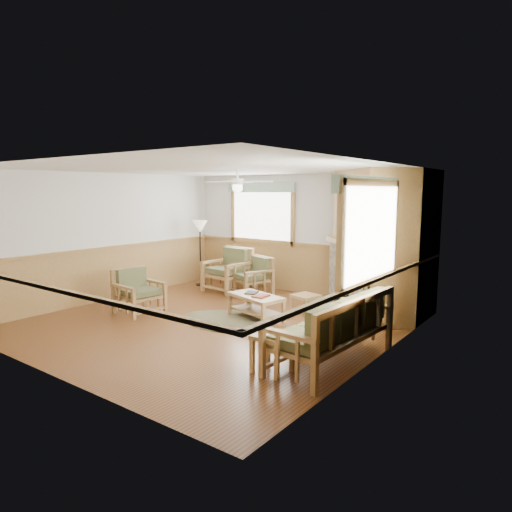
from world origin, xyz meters
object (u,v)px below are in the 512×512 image
Objects in this scene: sofa at (331,329)px; end_table_chairs at (239,277)px; armchair_left at (139,291)px; footstool at (305,304)px; armchair_back_left at (227,270)px; armchair_back_right at (251,276)px; coffee_table at (256,307)px; floor_lamp_right at (369,283)px; end_table_sofa at (272,353)px; floor_lamp_left at (200,253)px.

sofa is 4.88m from end_table_chairs.
footstool is (2.60, 1.82, -0.24)m from armchair_left.
armchair_back_left is 0.69m from armchair_back_right.
armchair_back_right is 1.95× the size of footstool.
floor_lamp_right is at bearing 25.30° from coffee_table.
coffee_table is 2.15m from floor_lamp_right.
sofa is at bearing -51.59° from footstool.
end_table_chairs is (0.12, 0.29, -0.21)m from armchair_back_left.
armchair_back_right is 1.00× the size of armchair_left.
armchair_back_left is at bearing 136.90° from end_table_sofa.
end_table_sofa reaches higher than footstool.
armchair_back_right is at bearing 158.62° from footstool.
floor_lamp_right reaches higher than end_table_chairs.
floor_lamp_left is (-0.88, 2.63, 0.38)m from armchair_left.
armchair_back_right is 3.47m from floor_lamp_right.
sofa is 2.07× the size of armchair_back_left.
armchair_left is (-4.12, 0.11, -0.05)m from sofa.
sofa is 4.74× the size of footstool.
end_table_sofa is at bearing -97.36° from armchair_left.
armchair_back_left is 1.18× the size of armchair_left.
coffee_table is at bearing -56.66° from armchair_left.
floor_lamp_right reaches higher than floor_lamp_left.
footstool is at bearing -22.09° from end_table_chairs.
floor_lamp_left reaches higher than coffee_table.
floor_lamp_right reaches higher than armchair_back_right.
end_table_sofa is 0.30× the size of floor_lamp_right.
coffee_table is 0.98m from footstool.
end_table_sofa is (-0.45, -0.75, -0.22)m from sofa.
armchair_back_left is at bearing -113.32° from end_table_chairs.
armchair_back_left is 1.17× the size of armchair_back_right.
end_table_chairs is 2.58m from footstool.
footstool is 0.27× the size of floor_lamp_left.
footstool is at bearing -0.18° from armchair_back_right.
sofa is 4.10× the size of end_table_sofa.
end_table_sofa is 5.75m from floor_lamp_left.
floor_lamp_right reaches higher than armchair_left.
armchair_back_right is 2.65m from armchair_left.
footstool is at bearing 111.93° from end_table_sofa.
armchair_back_left reaches higher than armchair_left.
armchair_back_right is at bearing 8.31° from armchair_back_left.
sofa reaches higher than armchair_left.
floor_lamp_right is (4.02, 1.40, 0.42)m from armchair_left.
armchair_left reaches higher than footstool.
coffee_table is 2.53m from end_table_sofa.
footstool is at bearing -9.60° from armchair_back_left.
coffee_table is 2.50m from end_table_chairs.
armchair_back_right is 4.47m from end_table_sofa.
floor_lamp_right is at bearing 1.89° from armchair_back_right.
end_table_chairs is at bearing 151.20° from coffee_table.
end_table_chairs is (-0.56, 0.25, -0.14)m from armchair_back_right.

